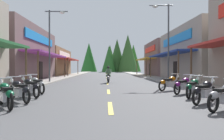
{
  "coord_description": "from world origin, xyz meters",
  "views": [
    {
      "loc": [
        -0.16,
        0.55,
        1.41
      ],
      "look_at": [
        0.42,
        20.6,
        1.19
      ],
      "focal_mm": 34.79,
      "sensor_mm": 36.0,
      "label": 1
    }
  ],
  "objects_px": {
    "streetlamp_right": "(165,33)",
    "motorcycle_parked_left_4": "(36,84)",
    "motorcycle_parked_right_3": "(205,91)",
    "motorcycle_parked_left_2": "(19,90)",
    "motorcycle_parked_left_3": "(30,87)",
    "motorcycle_parked_right_6": "(170,83)",
    "streetlamp_left": "(53,36)",
    "motorcycle_parked_right_5": "(184,85)",
    "motorcycle_parked_right_4": "(193,87)",
    "rider_cruising_lead": "(108,76)",
    "motorcycle_parked_left_1": "(5,94)"
  },
  "relations": [
    {
      "from": "motorcycle_parked_right_3",
      "to": "motorcycle_parked_left_3",
      "type": "bearing_deg",
      "value": 122.41
    },
    {
      "from": "motorcycle_parked_right_3",
      "to": "motorcycle_parked_left_3",
      "type": "relative_size",
      "value": 1.0
    },
    {
      "from": "streetlamp_right",
      "to": "motorcycle_parked_left_3",
      "type": "bearing_deg",
      "value": -136.47
    },
    {
      "from": "motorcycle_parked_right_5",
      "to": "motorcycle_parked_left_3",
      "type": "bearing_deg",
      "value": 144.07
    },
    {
      "from": "motorcycle_parked_right_4",
      "to": "motorcycle_parked_left_2",
      "type": "distance_m",
      "value": 7.8
    },
    {
      "from": "motorcycle_parked_right_4",
      "to": "rider_cruising_lead",
      "type": "distance_m",
      "value": 10.46
    },
    {
      "from": "streetlamp_right",
      "to": "motorcycle_parked_left_3",
      "type": "xyz_separation_m",
      "value": [
        -8.89,
        -8.44,
        -3.98
      ]
    },
    {
      "from": "motorcycle_parked_right_3",
      "to": "motorcycle_parked_right_6",
      "type": "xyz_separation_m",
      "value": [
        0.02,
        4.73,
        0.0
      ]
    },
    {
      "from": "motorcycle_parked_right_3",
      "to": "rider_cruising_lead",
      "type": "xyz_separation_m",
      "value": [
        -3.66,
        11.42,
        0.17
      ]
    },
    {
      "from": "motorcycle_parked_left_1",
      "to": "motorcycle_parked_right_5",
      "type": "bearing_deg",
      "value": -99.1
    },
    {
      "from": "motorcycle_parked_right_5",
      "to": "rider_cruising_lead",
      "type": "bearing_deg",
      "value": 72.22
    },
    {
      "from": "rider_cruising_lead",
      "to": "motorcycle_parked_left_3",
      "type": "bearing_deg",
      "value": 160.51
    },
    {
      "from": "rider_cruising_lead",
      "to": "motorcycle_parked_right_6",
      "type": "bearing_deg",
      "value": -148.0
    },
    {
      "from": "streetlamp_left",
      "to": "motorcycle_parked_left_2",
      "type": "distance_m",
      "value": 11.93
    },
    {
      "from": "motorcycle_parked_left_3",
      "to": "motorcycle_parked_left_4",
      "type": "relative_size",
      "value": 0.98
    },
    {
      "from": "motorcycle_parked_left_3",
      "to": "motorcycle_parked_left_4",
      "type": "xyz_separation_m",
      "value": [
        -0.19,
        1.56,
        0.0
      ]
    },
    {
      "from": "motorcycle_parked_right_4",
      "to": "rider_cruising_lead",
      "type": "xyz_separation_m",
      "value": [
        -3.91,
        9.7,
        0.17
      ]
    },
    {
      "from": "streetlamp_left",
      "to": "streetlamp_right",
      "type": "distance_m",
      "value": 10.22
    },
    {
      "from": "streetlamp_left",
      "to": "motorcycle_parked_left_4",
      "type": "xyz_separation_m",
      "value": [
        1.06,
        -8.13,
        -3.83
      ]
    },
    {
      "from": "motorcycle_parked_right_3",
      "to": "rider_cruising_lead",
      "type": "height_order",
      "value": "rider_cruising_lead"
    },
    {
      "from": "motorcycle_parked_right_4",
      "to": "streetlamp_right",
      "type": "bearing_deg",
      "value": 30.7
    },
    {
      "from": "streetlamp_right",
      "to": "motorcycle_parked_right_4",
      "type": "xyz_separation_m",
      "value": [
        -1.09,
        -8.81,
        -3.98
      ]
    },
    {
      "from": "streetlamp_left",
      "to": "motorcycle_parked_right_5",
      "type": "relative_size",
      "value": 4.11
    },
    {
      "from": "streetlamp_right",
      "to": "rider_cruising_lead",
      "type": "bearing_deg",
      "value": 169.9
    },
    {
      "from": "motorcycle_parked_right_3",
      "to": "motorcycle_parked_right_6",
      "type": "relative_size",
      "value": 0.92
    },
    {
      "from": "motorcycle_parked_left_2",
      "to": "motorcycle_parked_left_3",
      "type": "bearing_deg",
      "value": -39.76
    },
    {
      "from": "motorcycle_parked_right_3",
      "to": "motorcycle_parked_right_4",
      "type": "height_order",
      "value": "same"
    },
    {
      "from": "motorcycle_parked_right_3",
      "to": "motorcycle_parked_left_3",
      "type": "xyz_separation_m",
      "value": [
        -7.56,
        2.08,
        0.0
      ]
    },
    {
      "from": "motorcycle_parked_right_3",
      "to": "motorcycle_parked_right_4",
      "type": "distance_m",
      "value": 1.73
    },
    {
      "from": "streetlamp_left",
      "to": "rider_cruising_lead",
      "type": "relative_size",
      "value": 3.13
    },
    {
      "from": "motorcycle_parked_right_3",
      "to": "rider_cruising_lead",
      "type": "distance_m",
      "value": 11.99
    },
    {
      "from": "motorcycle_parked_right_3",
      "to": "motorcycle_parked_left_2",
      "type": "distance_m",
      "value": 7.49
    },
    {
      "from": "motorcycle_parked_right_6",
      "to": "motorcycle_parked_left_3",
      "type": "bearing_deg",
      "value": 163.33
    },
    {
      "from": "motorcycle_parked_right_3",
      "to": "motorcycle_parked_left_1",
      "type": "relative_size",
      "value": 0.92
    },
    {
      "from": "motorcycle_parked_right_5",
      "to": "motorcycle_parked_left_4",
      "type": "xyz_separation_m",
      "value": [
        -8.03,
        0.58,
        0.0
      ]
    },
    {
      "from": "motorcycle_parked_right_4",
      "to": "motorcycle_parked_left_1",
      "type": "height_order",
      "value": "same"
    },
    {
      "from": "streetlamp_left",
      "to": "motorcycle_parked_left_1",
      "type": "relative_size",
      "value": 3.72
    },
    {
      "from": "motorcycle_parked_left_1",
      "to": "motorcycle_parked_left_2",
      "type": "xyz_separation_m",
      "value": [
        -0.04,
        1.29,
        0.0
      ]
    },
    {
      "from": "streetlamp_left",
      "to": "motorcycle_parked_right_6",
      "type": "height_order",
      "value": "streetlamp_left"
    },
    {
      "from": "motorcycle_parked_right_6",
      "to": "motorcycle_parked_left_4",
      "type": "relative_size",
      "value": 1.05
    },
    {
      "from": "motorcycle_parked_left_1",
      "to": "motorcycle_parked_left_4",
      "type": "xyz_separation_m",
      "value": [
        -0.32,
        4.37,
        0.0
      ]
    },
    {
      "from": "streetlamp_left",
      "to": "streetlamp_right",
      "type": "relative_size",
      "value": 0.96
    },
    {
      "from": "streetlamp_left",
      "to": "motorcycle_parked_right_4",
      "type": "relative_size",
      "value": 3.82
    },
    {
      "from": "streetlamp_right",
      "to": "motorcycle_parked_left_4",
      "type": "bearing_deg",
      "value": -142.81
    },
    {
      "from": "streetlamp_right",
      "to": "motorcycle_parked_left_3",
      "type": "height_order",
      "value": "streetlamp_right"
    },
    {
      "from": "motorcycle_parked_right_5",
      "to": "motorcycle_parked_left_3",
      "type": "distance_m",
      "value": 7.9
    },
    {
      "from": "motorcycle_parked_right_4",
      "to": "motorcycle_parked_right_5",
      "type": "xyz_separation_m",
      "value": [
        0.04,
        1.35,
        0.0
      ]
    },
    {
      "from": "motorcycle_parked_right_3",
      "to": "motorcycle_parked_right_5",
      "type": "distance_m",
      "value": 3.08
    },
    {
      "from": "streetlamp_left",
      "to": "motorcycle_parked_right_5",
      "type": "distance_m",
      "value": 13.16
    },
    {
      "from": "streetlamp_right",
      "to": "motorcycle_parked_left_1",
      "type": "height_order",
      "value": "streetlamp_right"
    }
  ]
}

